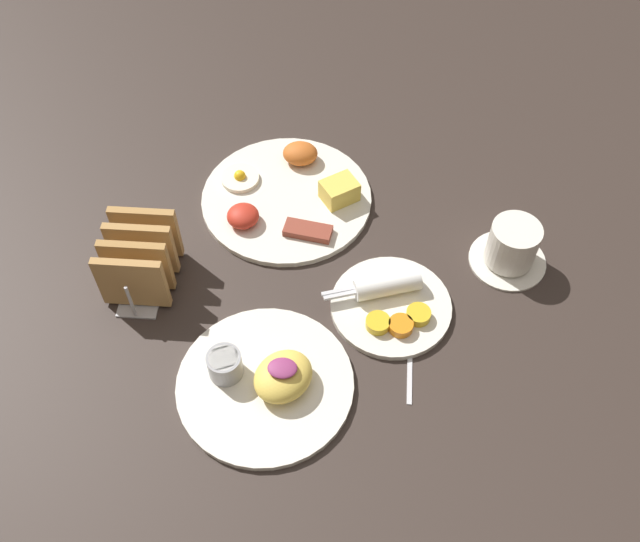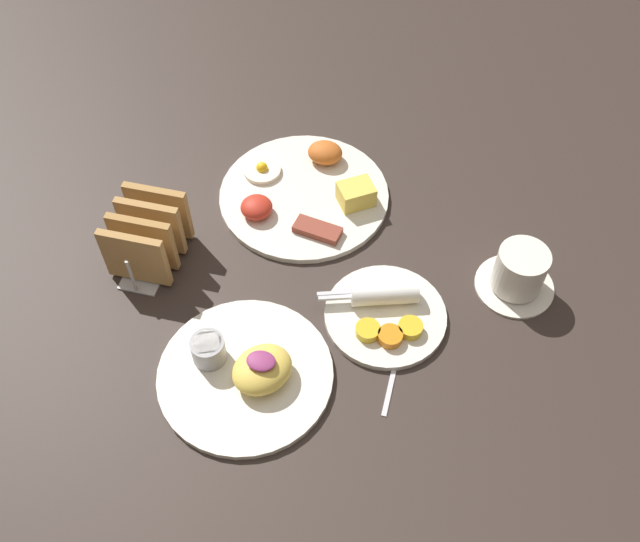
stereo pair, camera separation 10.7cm
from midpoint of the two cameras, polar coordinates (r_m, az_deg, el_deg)
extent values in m
plane|color=#332823|center=(1.07, -4.98, -2.73)|extent=(3.00, 3.00, 0.00)
cylinder|color=silver|center=(1.20, -5.25, 5.65)|extent=(0.28, 0.28, 0.01)
cube|color=#E5C64C|center=(1.17, -1.04, 6.28)|extent=(0.07, 0.07, 0.04)
ellipsoid|color=#C66023|center=(1.24, -4.08, 9.22)|extent=(0.06, 0.05, 0.03)
cylinder|color=#F4EACC|center=(1.23, -8.91, 7.18)|extent=(0.06, 0.06, 0.01)
sphere|color=yellow|center=(1.22, -8.94, 7.37)|extent=(0.02, 0.02, 0.02)
ellipsoid|color=red|center=(1.15, -8.82, 4.21)|extent=(0.05, 0.05, 0.03)
cube|color=brown|center=(1.13, -3.67, 3.07)|extent=(0.08, 0.04, 0.01)
cylinder|color=silver|center=(1.06, 2.85, -2.95)|extent=(0.18, 0.18, 0.01)
cylinder|color=gold|center=(1.03, 1.71, -4.39)|extent=(0.04, 0.04, 0.01)
cylinder|color=orange|center=(1.03, 3.54, -4.59)|extent=(0.04, 0.04, 0.01)
cylinder|color=gold|center=(1.04, 4.99, -3.70)|extent=(0.04, 0.04, 0.01)
cylinder|color=white|center=(1.05, 2.57, -1.32)|extent=(0.10, 0.06, 0.03)
cube|color=silver|center=(1.04, -1.31, -2.37)|extent=(0.05, 0.02, 0.00)
cube|color=silver|center=(1.05, -1.45, -1.84)|extent=(0.05, 0.02, 0.00)
cylinder|color=silver|center=(1.00, -7.50, -9.18)|extent=(0.25, 0.25, 0.01)
ellipsoid|color=#EAC651|center=(0.97, -6.36, -8.60)|extent=(0.11, 0.11, 0.04)
ellipsoid|color=#8C3366|center=(0.95, -6.49, -7.94)|extent=(0.04, 0.03, 0.01)
cylinder|color=#99999E|center=(0.99, -10.70, -7.61)|extent=(0.05, 0.05, 0.04)
cylinder|color=white|center=(0.98, -10.84, -7.15)|extent=(0.04, 0.04, 0.01)
cube|color=#B7B7BC|center=(1.14, -16.37, -0.65)|extent=(0.06, 0.15, 0.01)
cube|color=#B0824A|center=(1.07, -17.59, -1.10)|extent=(0.10, 0.01, 0.10)
cube|color=#A87A42|center=(1.09, -17.17, 0.26)|extent=(0.10, 0.01, 0.10)
cube|color=#AF8249|center=(1.11, -16.77, 1.58)|extent=(0.10, 0.01, 0.10)
cube|color=#AB7E45|center=(1.13, -16.38, 2.85)|extent=(0.10, 0.01, 0.10)
cylinder|color=#B7B7BC|center=(1.07, -17.70, -2.50)|extent=(0.01, 0.01, 0.07)
cylinder|color=#B7B7BC|center=(1.15, -15.95, 3.24)|extent=(0.01, 0.01, 0.07)
cylinder|color=silver|center=(1.14, 12.20, 0.72)|extent=(0.12, 0.12, 0.01)
cylinder|color=silver|center=(1.11, 12.55, 1.95)|extent=(0.08, 0.08, 0.07)
cylinder|color=#381E0F|center=(1.08, 12.82, 2.95)|extent=(0.06, 0.06, 0.01)
cube|color=silver|center=(1.01, 4.19, -7.99)|extent=(0.01, 0.11, 0.00)
ellipsoid|color=silver|center=(1.04, 4.36, -4.83)|extent=(0.02, 0.02, 0.01)
camera|label=1|loc=(0.05, -92.87, -3.80)|focal=40.00mm
camera|label=2|loc=(0.05, 87.13, 3.80)|focal=40.00mm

